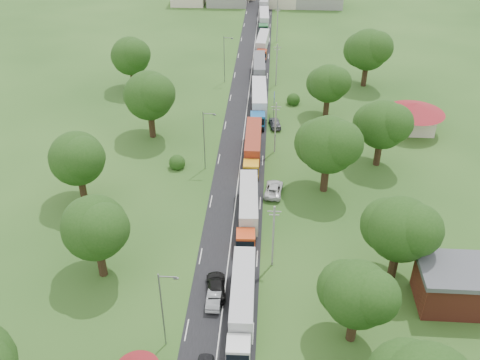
{
  "coord_description": "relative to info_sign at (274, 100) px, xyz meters",
  "views": [
    {
      "loc": [
        4.71,
        -56.96,
        45.45
      ],
      "look_at": [
        0.56,
        7.41,
        3.0
      ],
      "focal_mm": 40.0,
      "sensor_mm": 36.0,
      "label": 1
    }
  ],
  "objects": [
    {
      "name": "ground",
      "position": [
        -5.2,
        -35.0,
        -3.0
      ],
      "size": [
        260.0,
        260.0,
        0.0
      ],
      "primitive_type": "plane",
      "color": "#224818",
      "rests_on": "ground"
    },
    {
      "name": "road",
      "position": [
        -5.2,
        -15.0,
        -3.0
      ],
      "size": [
        8.0,
        200.0,
        0.04
      ],
      "primitive_type": "cube",
      "color": "black",
      "rests_on": "ground"
    },
    {
      "name": "info_sign",
      "position": [
        0.0,
        0.0,
        0.0
      ],
      "size": [
        0.12,
        3.1,
        4.1
      ],
      "color": "slate",
      "rests_on": "ground"
    },
    {
      "name": "pole_1",
      "position": [
        0.3,
        -42.0,
        1.68
      ],
      "size": [
        1.6,
        0.24,
        9.0
      ],
      "color": "gray",
      "rests_on": "ground"
    },
    {
      "name": "pole_2",
      "position": [
        0.3,
        -14.0,
        1.68
      ],
      "size": [
        1.6,
        0.24,
        9.0
      ],
      "color": "gray",
      "rests_on": "ground"
    },
    {
      "name": "pole_3",
      "position": [
        0.3,
        14.0,
        1.68
      ],
      "size": [
        1.6,
        0.24,
        9.0
      ],
      "color": "gray",
      "rests_on": "ground"
    },
    {
      "name": "pole_4",
      "position": [
        0.3,
        42.0,
        1.68
      ],
      "size": [
        1.6,
        0.24,
        9.0
      ],
      "color": "gray",
      "rests_on": "ground"
    },
    {
      "name": "lamp_0",
      "position": [
        -10.55,
        -55.0,
        2.55
      ],
      "size": [
        2.03,
        0.22,
        10.0
      ],
      "color": "slate",
      "rests_on": "ground"
    },
    {
      "name": "lamp_1",
      "position": [
        -10.55,
        -20.0,
        2.55
      ],
      "size": [
        2.03,
        0.22,
        10.0
      ],
      "color": "slate",
      "rests_on": "ground"
    },
    {
      "name": "lamp_2",
      "position": [
        -10.55,
        15.0,
        2.55
      ],
      "size": [
        2.03,
        0.22,
        10.0
      ],
      "color": "slate",
      "rests_on": "ground"
    },
    {
      "name": "tree_2",
      "position": [
        8.79,
        -52.86,
        3.59
      ],
      "size": [
        8.0,
        8.0,
        10.1
      ],
      "color": "#382616",
      "rests_on": "ground"
    },
    {
      "name": "tree_3",
      "position": [
        14.79,
        -42.84,
        4.22
      ],
      "size": [
        8.8,
        8.8,
        11.07
      ],
      "color": "#382616",
      "rests_on": "ground"
    },
    {
      "name": "tree_4",
      "position": [
        7.79,
        -24.83,
        4.85
      ],
      "size": [
        9.6,
        9.6,
        12.05
      ],
      "color": "#382616",
      "rests_on": "ground"
    },
    {
      "name": "tree_5",
      "position": [
        16.79,
        -16.84,
        4.22
      ],
      "size": [
        8.8,
        8.8,
        11.07
      ],
      "color": "#382616",
      "rests_on": "ground"
    },
    {
      "name": "tree_6",
      "position": [
        9.79,
        0.14,
        3.59
      ],
      "size": [
        8.0,
        8.0,
        10.1
      ],
      "color": "#382616",
      "rests_on": "ground"
    },
    {
      "name": "tree_7",
      "position": [
        18.79,
        15.17,
        4.85
      ],
      "size": [
        9.6,
        9.6,
        12.05
      ],
      "color": "#382616",
      "rests_on": "ground"
    },
    {
      "name": "tree_10",
      "position": [
        -20.21,
        -44.84,
        4.22
      ],
      "size": [
        8.8,
        8.8,
        11.07
      ],
      "color": "#382616",
      "rests_on": "ground"
    },
    {
      "name": "tree_11",
      "position": [
        -27.21,
        -29.84,
        4.22
      ],
      "size": [
        8.8,
        8.8,
        11.07
      ],
      "color": "#382616",
      "rests_on": "ground"
    },
    {
      "name": "tree_12",
      "position": [
        -21.21,
        -9.83,
        4.85
      ],
      "size": [
        9.6,
        9.6,
        12.05
      ],
      "color": "#382616",
      "rests_on": "ground"
    },
    {
      "name": "tree_13",
      "position": [
        -29.21,
        10.16,
        4.22
      ],
      "size": [
        8.8,
        8.8,
        11.07
      ],
      "color": "#382616",
      "rests_on": "ground"
    },
    {
      "name": "house_brick",
      "position": [
        20.8,
        -47.0,
        -0.35
      ],
      "size": [
        8.6,
        6.6,
        5.2
      ],
      "color": "maroon",
      "rests_on": "ground"
    },
    {
      "name": "house_cream",
      "position": [
        24.8,
        -5.0,
        0.64
      ],
      "size": [
        10.08,
        10.08,
        5.8
      ],
      "color": "beige",
      "rests_on": "ground"
    },
    {
      "name": "truck_0",
      "position": [
        -2.92,
        -50.42,
        -0.86
      ],
      "size": [
        2.72,
        14.6,
        4.04
      ],
      "color": "silver",
      "rests_on": "ground"
    },
    {
      "name": "truck_1",
      "position": [
        -3.15,
        -33.2,
        -0.87
      ],
      "size": [
        3.04,
        14.54,
        4.02
      ],
      "color": "#CB3F17",
      "rests_on": "ground"
    },
    {
      "name": "truck_2",
      "position": [
        -3.27,
        -16.11,
        -0.87
      ],
      "size": [
        2.58,
        14.47,
        4.01
      ],
      "color": "gold",
      "rests_on": "ground"
    },
    {
      "name": "truck_3",
      "position": [
        -2.86,
        0.8,
        -0.69
      ],
      "size": [
        3.29,
        15.75,
        4.35
      ],
      "color": "#1A5C9D",
      "rests_on": "ground"
    },
    {
      "name": "truck_4",
      "position": [
        -3.41,
        17.26,
        -0.89
      ],
      "size": [
        2.92,
        14.38,
        3.98
      ],
      "color": "silver",
      "rests_on": "ground"
    },
    {
      "name": "truck_5",
      "position": [
        -3.16,
        33.83,
        -0.97
      ],
      "size": [
        3.08,
        13.85,
        3.82
      ],
      "color": "maroon",
      "rests_on": "ground"
    },
    {
      "name": "truck_6",
      "position": [
        -3.3,
        53.2,
        -0.9
      ],
      "size": [
        2.89,
        14.35,
        3.97
      ],
      "color": "#256333",
      "rests_on": "ground"
    },
    {
      "name": "truck_7",
      "position": [
        -3.45,
        69.29,
        -0.94
      ],
      "size": [
        3.11,
        14.05,
        3.88
      ],
      "color": "#A4A4A4",
      "rests_on": "ground"
    },
    {
      "name": "car_lane_mid",
      "position": [
        -6.2,
        -48.57,
        -2.25
      ],
      "size": [
        1.66,
        4.61,
        1.51
      ],
      "primitive_type": "imported",
      "rotation": [
        0.0,
        0.0,
        3.13
      ],
      "color": "gray",
      "rests_on": "ground"
    },
    {
      "name": "car_lane_rear",
      "position": [
        -6.2,
        -47.0,
        -2.21
      ],
      "size": [
        2.89,
        5.67,
        1.58
      ],
      "primitive_type": "imported",
      "rotation": [
        0.0,
        0.0,
        3.27
      ],
      "color": "black",
      "rests_on": "ground"
    },
    {
      "name": "car_verge_near",
      "position": [
        0.3,
        -26.29,
        -2.26
      ],
      "size": [
        2.99,
        5.56,
        1.48
      ],
      "primitive_type": "imported",
      "rotation": [
        0.0,
        0.0,
        3.04
      ],
      "color": "silver",
      "rests_on": "ground"
    },
    {
      "name": "car_verge_far",
      "position": [
        0.3,
        -4.96,
        -2.23
      ],
      "size": [
        2.53,
        4.76,
        1.54
      ],
      "primitive_type": "imported",
      "rotation": [
        0.0,
        0.0,
        3.3
      ],
      "color": "#55575D",
      "rests_on": "ground"
    }
  ]
}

